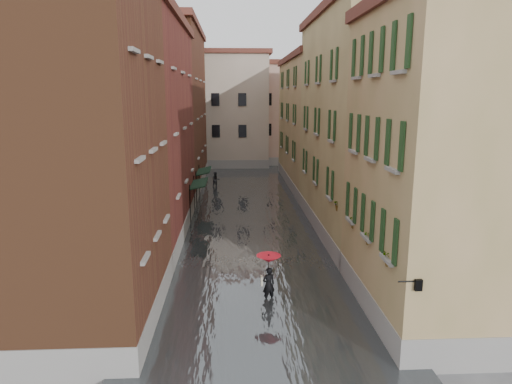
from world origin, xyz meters
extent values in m
plane|color=#505053|center=(0.00, 0.00, 0.00)|extent=(120.00, 120.00, 0.00)
cube|color=#464A4D|center=(0.00, 13.00, 0.10)|extent=(10.00, 60.00, 0.20)
cube|color=brown|center=(-7.00, -2.00, 6.50)|extent=(6.00, 8.00, 13.00)
cube|color=maroon|center=(-7.00, 9.00, 6.25)|extent=(6.00, 14.00, 12.50)
cube|color=brown|center=(-7.00, 24.00, 7.00)|extent=(6.00, 16.00, 14.00)
cube|color=olive|center=(7.00, -2.00, 5.75)|extent=(6.00, 8.00, 11.50)
cube|color=tan|center=(7.00, 9.00, 6.50)|extent=(6.00, 14.00, 13.00)
cube|color=olive|center=(7.00, 24.00, 5.75)|extent=(6.00, 16.00, 11.50)
cube|color=#C2AE9A|center=(-3.00, 38.00, 6.50)|extent=(12.00, 9.00, 13.00)
cube|color=tan|center=(6.00, 40.00, 6.00)|extent=(10.00, 9.00, 12.00)
cube|color=black|center=(-3.45, 12.54, 2.55)|extent=(1.09, 3.34, 0.31)
cylinder|color=black|center=(-3.95, 10.87, 1.40)|extent=(0.06, 0.06, 2.80)
cylinder|color=black|center=(-3.95, 14.22, 1.40)|extent=(0.06, 0.06, 2.80)
cube|color=black|center=(-3.45, 17.81, 2.55)|extent=(1.09, 3.29, 0.31)
cylinder|color=black|center=(-3.95, 16.16, 1.40)|extent=(0.06, 0.06, 2.80)
cylinder|color=black|center=(-3.95, 19.45, 1.40)|extent=(0.06, 0.06, 2.80)
cylinder|color=black|center=(4.05, -6.00, 3.10)|extent=(0.60, 0.05, 0.05)
cube|color=black|center=(4.35, -6.00, 3.00)|extent=(0.22, 0.22, 0.35)
cube|color=beige|center=(4.35, -6.00, 3.00)|extent=(0.14, 0.14, 0.24)
cube|color=brown|center=(4.12, -4.27, 3.15)|extent=(0.22, 0.85, 0.18)
imported|color=#265926|center=(4.12, -4.27, 3.57)|extent=(0.59, 0.51, 0.66)
cube|color=brown|center=(4.12, -2.04, 3.15)|extent=(0.22, 0.85, 0.18)
imported|color=#265926|center=(4.12, -2.04, 3.57)|extent=(0.59, 0.51, 0.66)
cube|color=brown|center=(4.12, 0.16, 3.15)|extent=(0.22, 0.85, 0.18)
imported|color=#265926|center=(4.12, 0.16, 3.57)|extent=(0.59, 0.51, 0.66)
cube|color=brown|center=(4.12, 3.16, 3.15)|extent=(0.22, 0.85, 0.18)
imported|color=#265926|center=(4.12, 3.16, 3.57)|extent=(0.59, 0.51, 0.66)
imported|color=black|center=(0.33, -0.71, 0.77)|extent=(0.66, 0.54, 1.54)
cube|color=beige|center=(0.05, -0.66, 0.95)|extent=(0.08, 0.30, 0.38)
cylinder|color=black|center=(0.33, -0.71, 1.35)|extent=(0.02, 0.02, 1.00)
cone|color=red|center=(0.33, -0.71, 1.92)|extent=(1.05, 1.05, 0.28)
imported|color=black|center=(-2.71, 23.21, 0.78)|extent=(0.89, 0.78, 1.55)
camera|label=1|loc=(-1.09, -18.40, 8.51)|focal=32.00mm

